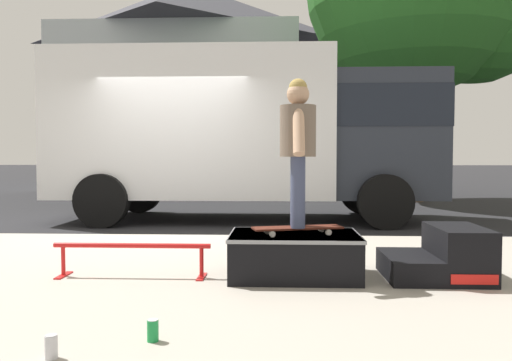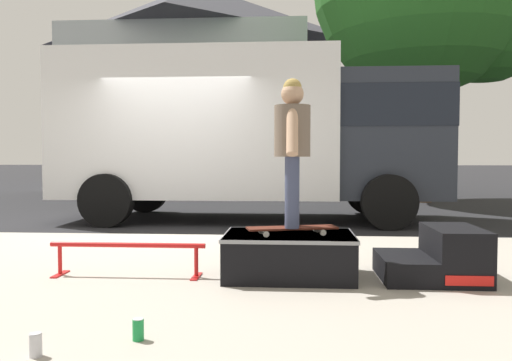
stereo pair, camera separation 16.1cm
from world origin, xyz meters
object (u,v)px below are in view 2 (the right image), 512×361
at_px(skater_kid, 292,140).
at_px(soda_can_b, 36,345).
at_px(grind_rail, 127,251).
at_px(soda_can, 138,330).
at_px(skate_box, 289,254).
at_px(kicker_ramp, 439,258).
at_px(box_truck, 252,129).
at_px(skateboard, 292,228).

height_order(skater_kid, soda_can_b, skater_kid).
bearing_deg(skater_kid, soda_can_b, -126.16).
xyz_separation_m(grind_rail, skater_kid, (1.45, 0.01, 0.98)).
height_order(skater_kid, soda_can, skater_kid).
height_order(skate_box, kicker_ramp, kicker_ramp).
xyz_separation_m(skate_box, grind_rail, (-1.43, -0.07, 0.02)).
relative_size(skater_kid, soda_can_b, 10.13).
relative_size(skate_box, soda_can_b, 8.99).
relative_size(kicker_ramp, skater_kid, 0.66).
relative_size(grind_rail, skater_kid, 1.09).
bearing_deg(box_truck, skater_kid, -81.71).
bearing_deg(box_truck, skate_box, -81.89).
distance_m(kicker_ramp, soda_can, 2.70).
bearing_deg(skate_box, grind_rail, -177.33).
height_order(skate_box, soda_can, skate_box).
distance_m(grind_rail, box_truck, 5.39).
bearing_deg(soda_can_b, grind_rail, 93.25).
xyz_separation_m(skateboard, skater_kid, (0.00, -0.00, 0.76)).
distance_m(grind_rail, soda_can_b, 1.85).
xyz_separation_m(skateboard, soda_can_b, (-1.35, -1.85, -0.38)).
relative_size(skateboard, soda_can, 6.39).
bearing_deg(box_truck, soda_can, -91.10).
relative_size(skateboard, skater_kid, 0.63).
distance_m(soda_can, box_truck, 6.90).
bearing_deg(grind_rail, soda_can, -69.89).
xyz_separation_m(grind_rail, soda_can, (0.57, -1.56, -0.16)).
bearing_deg(kicker_ramp, skateboard, -177.34).
bearing_deg(box_truck, soda_can_b, -94.88).
bearing_deg(soda_can, box_truck, 88.90).
distance_m(grind_rail, skateboard, 1.47).
bearing_deg(kicker_ramp, skate_box, 179.98).
bearing_deg(skater_kid, skateboard, 90.00).
xyz_separation_m(skater_kid, soda_can_b, (-1.35, -1.85, -1.14)).
bearing_deg(grind_rail, soda_can_b, -86.75).
bearing_deg(skater_kid, kicker_ramp, 2.66).
bearing_deg(skateboard, box_truck, 98.29).
relative_size(kicker_ramp, soda_can, 6.73).
bearing_deg(skateboard, skater_kid, -90.00).
bearing_deg(soda_can_b, skate_box, 55.19).
distance_m(skateboard, skater_kid, 0.76).
height_order(kicker_ramp, soda_can_b, kicker_ramp).
bearing_deg(soda_can_b, box_truck, 85.12).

